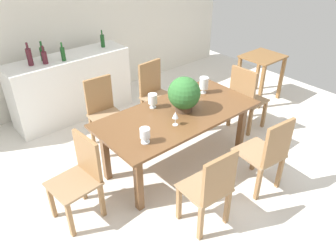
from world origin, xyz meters
TOP-DOWN VIEW (x-y plane):
  - ground_plane at (0.00, 0.00)m, footprint 7.04×7.04m
  - back_wall at (0.00, 2.60)m, footprint 6.40×0.10m
  - dining_table at (0.00, 0.09)m, footprint 1.97×0.95m
  - chair_foot_end at (1.30, 0.09)m, footprint 0.44×0.46m
  - chair_near_left at (-0.45, -0.89)m, footprint 0.46×0.44m
  - chair_near_right at (0.43, -0.90)m, footprint 0.48×0.51m
  - chair_far_right at (0.43, 1.08)m, footprint 0.47×0.48m
  - chair_head_end at (-1.30, 0.10)m, footprint 0.48×0.47m
  - chair_far_left at (-0.44, 1.08)m, footprint 0.45×0.50m
  - flower_centerpiece at (0.09, 0.09)m, footprint 0.39×0.39m
  - crystal_vase_left at (0.61, 0.27)m, footprint 0.12×0.12m
  - crystal_vase_center_near at (-0.66, -0.15)m, footprint 0.11×0.11m
  - crystal_vase_right at (-0.15, 0.38)m, footprint 0.11×0.11m
  - wine_glass at (-0.20, -0.09)m, footprint 0.07×0.07m
  - kitchen_counter at (-0.41, 2.09)m, footprint 1.83×0.53m
  - wine_bottle_dark at (-0.51, 1.96)m, footprint 0.06×0.06m
  - wine_bottle_amber at (-0.94, 2.08)m, footprint 0.07×0.07m
  - wine_bottle_green at (-0.76, 2.01)m, footprint 0.08×0.08m
  - wine_bottle_tall at (0.22, 2.11)m, footprint 0.06×0.06m
  - wine_bottle_clear at (-0.73, 2.15)m, footprint 0.07×0.07m
  - side_table at (2.31, 0.55)m, footprint 0.64×0.56m

SIDE VIEW (x-z plane):
  - ground_plane at x=0.00m, z-range 0.00..0.00m
  - kitchen_counter at x=-0.41m, z-range 0.00..0.99m
  - chair_head_end at x=-1.30m, z-range 0.05..0.97m
  - chair_near_left at x=-0.45m, z-range 0.05..0.99m
  - chair_far_left at x=-0.44m, z-range 0.05..1.00m
  - chair_near_right at x=0.43m, z-range 0.05..1.00m
  - chair_far_right at x=0.43m, z-range 0.05..1.01m
  - chair_foot_end at x=1.30m, z-range 0.05..1.04m
  - side_table at x=2.31m, z-range 0.20..0.98m
  - dining_table at x=0.00m, z-range 0.28..1.03m
  - crystal_vase_center_near at x=-0.66m, z-range 0.77..0.94m
  - crystal_vase_right at x=-0.15m, z-range 0.77..0.95m
  - wine_glass at x=-0.20m, z-range 0.79..0.95m
  - crystal_vase_left at x=0.61m, z-range 0.78..1.00m
  - flower_centerpiece at x=0.09m, z-range 0.76..1.18m
  - wine_bottle_green at x=-0.76m, z-range 0.95..1.20m
  - wine_bottle_tall at x=0.22m, z-range 0.95..1.22m
  - wine_bottle_dark at x=-0.51m, z-range 0.96..1.22m
  - wine_bottle_clear at x=-0.73m, z-range 0.95..1.23m
  - wine_bottle_amber at x=-0.94m, z-range 0.95..1.27m
  - back_wall at x=0.00m, z-range 0.00..2.60m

